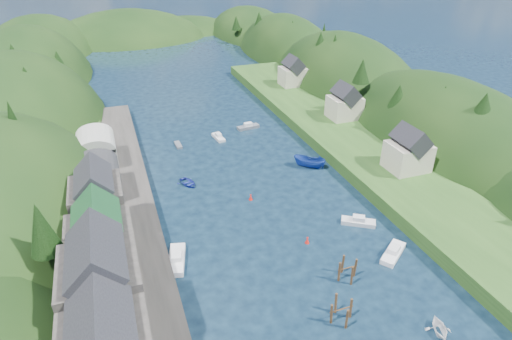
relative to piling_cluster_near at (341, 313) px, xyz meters
name	(u,v)px	position (x,y,z in m)	size (l,w,h in m)	color
ground	(223,141)	(0.59, 53.26, -1.17)	(600.00, 600.00, 0.00)	black
hillside_left	(22,156)	(-44.41, 78.26, -9.20)	(44.00, 245.56, 52.00)	black
hillside_right	(342,110)	(45.59, 78.26, -8.58)	(36.00, 245.56, 48.00)	black
far_hills	(155,57)	(1.81, 177.26, -11.97)	(103.00, 68.00, 44.00)	black
hill_trees	(205,74)	(0.99, 68.24, 9.87)	(92.64, 149.48, 12.09)	black
quay_left	(120,239)	(-23.41, 23.26, -0.17)	(12.00, 110.00, 2.00)	#2D2B28
terrace_left_grass	(68,248)	(-30.41, 23.26, 0.08)	(12.00, 110.00, 2.50)	#234719
quayside_buildings	(102,271)	(-25.41, 9.65, 5.92)	(8.00, 35.84, 12.90)	#2D2B28
boat_sheds	(97,159)	(-25.41, 42.26, 4.10)	(7.00, 21.00, 7.50)	#2D2D30
terrace_right	(345,138)	(25.59, 43.26, 0.03)	(16.00, 120.00, 2.40)	#234719
right_bank_cottages	(340,104)	(28.59, 51.59, 4.68)	(9.00, 59.24, 8.41)	beige
piling_cluster_near	(341,313)	(0.00, 0.00, 0.00)	(3.08, 2.88, 3.47)	#382314
piling_cluster_far	(347,271)	(4.25, 5.90, 0.07)	(2.86, 2.70, 3.61)	#382314
channel_buoy_near	(307,240)	(2.61, 14.40, -0.69)	(0.70, 0.70, 1.10)	red
channel_buoy_far	(251,197)	(-1.40, 28.39, -0.69)	(0.70, 0.70, 1.10)	red
moored_boats	(283,238)	(-0.70, 15.87, -0.38)	(34.62, 71.15, 2.50)	slate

